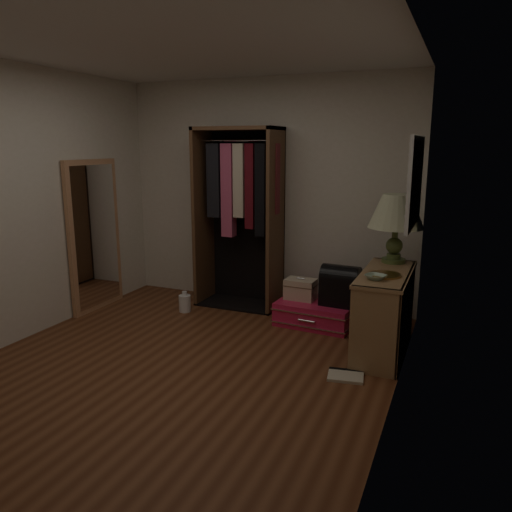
# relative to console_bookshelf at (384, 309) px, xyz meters

# --- Properties ---
(ground) EXTENTS (4.00, 4.00, 0.00)m
(ground) POSITION_rel_console_bookshelf_xyz_m (-1.53, -1.04, -0.39)
(ground) COLOR #5A2F19
(ground) RESTS_ON ground
(room_walls) EXTENTS (3.52, 4.02, 2.60)m
(room_walls) POSITION_rel_console_bookshelf_xyz_m (-1.46, -0.99, 1.11)
(room_walls) COLOR beige
(room_walls) RESTS_ON ground
(console_bookshelf) EXTENTS (0.42, 1.12, 0.75)m
(console_bookshelf) POSITION_rel_console_bookshelf_xyz_m (0.00, 0.00, 0.00)
(console_bookshelf) COLOR #916B46
(console_bookshelf) RESTS_ON ground
(open_wardrobe) EXTENTS (0.96, 0.50, 2.05)m
(open_wardrobe) POSITION_rel_console_bookshelf_xyz_m (-1.77, 0.73, 0.82)
(open_wardrobe) COLOR brown
(open_wardrobe) RESTS_ON ground
(floor_mirror) EXTENTS (0.06, 0.80, 1.70)m
(floor_mirror) POSITION_rel_console_bookshelf_xyz_m (-3.24, -0.04, 0.46)
(floor_mirror) COLOR tan
(floor_mirror) RESTS_ON ground
(pink_suitcase) EXTENTS (0.84, 0.64, 0.25)m
(pink_suitcase) POSITION_rel_console_bookshelf_xyz_m (-0.76, 0.42, -0.27)
(pink_suitcase) COLOR #CD1945
(pink_suitcase) RESTS_ON ground
(train_case) EXTENTS (0.33, 0.24, 0.23)m
(train_case) POSITION_rel_console_bookshelf_xyz_m (-0.94, 0.44, -0.04)
(train_case) COLOR #BDAB91
(train_case) RESTS_ON pink_suitcase
(black_bag) EXTENTS (0.40, 0.28, 0.42)m
(black_bag) POSITION_rel_console_bookshelf_xyz_m (-0.51, 0.41, 0.07)
(black_bag) COLOR black
(black_bag) RESTS_ON pink_suitcase
(table_lamp) EXTENTS (0.67, 0.67, 0.65)m
(table_lamp) POSITION_rel_console_bookshelf_xyz_m (0.01, 0.38, 0.84)
(table_lamp) COLOR #435629
(table_lamp) RESTS_ON console_bookshelf
(brass_tray) EXTENTS (0.31, 0.31, 0.02)m
(brass_tray) POSITION_rel_console_bookshelf_xyz_m (0.01, -0.17, 0.37)
(brass_tray) COLOR #AE8142
(brass_tray) RESTS_ON console_bookshelf
(ceramic_bowl) EXTENTS (0.22, 0.22, 0.04)m
(ceramic_bowl) POSITION_rel_console_bookshelf_xyz_m (-0.04, -0.32, 0.38)
(ceramic_bowl) COLOR #96B49C
(ceramic_bowl) RESTS_ON console_bookshelf
(white_jug) EXTENTS (0.17, 0.17, 0.24)m
(white_jug) POSITION_rel_console_bookshelf_xyz_m (-2.25, 0.23, -0.29)
(white_jug) COLOR silver
(white_jug) RESTS_ON ground
(floor_book) EXTENTS (0.32, 0.27, 0.03)m
(floor_book) POSITION_rel_console_bookshelf_xyz_m (-0.19, -0.68, -0.38)
(floor_book) COLOR beige
(floor_book) RESTS_ON ground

